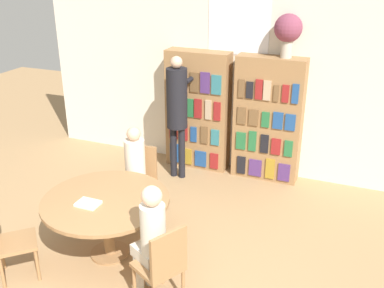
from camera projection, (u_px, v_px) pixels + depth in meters
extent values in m
cube|color=beige|center=(237.00, 74.00, 6.68)|extent=(6.40, 0.06, 3.00)
cube|color=white|center=(239.00, 16.00, 6.32)|extent=(0.90, 0.01, 1.10)
cube|color=olive|center=(198.00, 110.00, 6.94)|extent=(0.98, 0.32, 1.84)
cube|color=navy|center=(175.00, 153.00, 7.18)|extent=(0.17, 0.02, 0.31)
cube|color=olive|center=(188.00, 156.00, 7.12)|extent=(0.13, 0.02, 0.26)
cube|color=navy|center=(200.00, 159.00, 7.04)|extent=(0.19, 0.02, 0.25)
cube|color=maroon|center=(214.00, 161.00, 6.96)|extent=(0.13, 0.02, 0.25)
cube|color=maroon|center=(174.00, 131.00, 7.04)|extent=(0.14, 0.02, 0.26)
cube|color=maroon|center=(184.00, 132.00, 6.98)|extent=(0.12, 0.02, 0.27)
cube|color=navy|center=(194.00, 134.00, 6.93)|extent=(0.10, 0.02, 0.24)
cube|color=brown|center=(204.00, 135.00, 6.86)|extent=(0.11, 0.02, 0.28)
cube|color=#2D707A|center=(215.00, 137.00, 6.81)|extent=(0.13, 0.02, 0.25)
cube|color=black|center=(172.00, 105.00, 6.89)|extent=(0.12, 0.02, 0.30)
cube|color=tan|center=(180.00, 106.00, 6.84)|extent=(0.09, 0.02, 0.30)
cube|color=#236638|center=(190.00, 108.00, 6.79)|extent=(0.12, 0.02, 0.28)
cube|color=maroon|center=(198.00, 109.00, 6.74)|extent=(0.12, 0.02, 0.30)
cube|color=tan|center=(208.00, 110.00, 6.68)|extent=(0.09, 0.02, 0.30)
cube|color=maroon|center=(217.00, 111.00, 6.63)|extent=(0.10, 0.02, 0.29)
cube|color=black|center=(173.00, 81.00, 6.73)|extent=(0.14, 0.02, 0.25)
cube|color=tan|center=(183.00, 82.00, 6.67)|extent=(0.11, 0.02, 0.27)
cube|color=brown|center=(194.00, 82.00, 6.60)|extent=(0.14, 0.02, 0.30)
cube|color=#4C2D6B|center=(205.00, 83.00, 6.54)|extent=(0.15, 0.02, 0.31)
cube|color=#2D707A|center=(216.00, 85.00, 6.49)|extent=(0.15, 0.02, 0.29)
cube|color=olive|center=(268.00, 119.00, 6.56)|extent=(0.98, 0.32, 1.84)
cube|color=black|center=(241.00, 165.00, 6.81)|extent=(0.13, 0.02, 0.28)
cube|color=#4C2D6B|center=(255.00, 168.00, 6.73)|extent=(0.19, 0.02, 0.26)
cube|color=olive|center=(270.00, 169.00, 6.65)|extent=(0.13, 0.02, 0.31)
cube|color=#4C2D6B|center=(284.00, 173.00, 6.58)|extent=(0.17, 0.02, 0.27)
cube|color=#236638|center=(241.00, 141.00, 6.66)|extent=(0.14, 0.02, 0.27)
cube|color=#236638|center=(252.00, 141.00, 6.59)|extent=(0.11, 0.02, 0.31)
cube|color=black|center=(264.00, 144.00, 6.53)|extent=(0.12, 0.02, 0.28)
cube|color=maroon|center=(276.00, 147.00, 6.48)|extent=(0.13, 0.02, 0.25)
cube|color=#236638|center=(288.00, 149.00, 6.42)|extent=(0.12, 0.02, 0.24)
cube|color=brown|center=(242.00, 116.00, 6.51)|extent=(0.13, 0.02, 0.26)
cube|color=brown|center=(254.00, 118.00, 6.45)|extent=(0.14, 0.02, 0.24)
cube|color=#236638|center=(265.00, 120.00, 6.39)|extent=(0.11, 0.02, 0.23)
cube|color=navy|center=(278.00, 121.00, 6.33)|extent=(0.14, 0.02, 0.24)
cube|color=navy|center=(290.00, 123.00, 6.27)|extent=(0.14, 0.02, 0.24)
cube|color=brown|center=(241.00, 88.00, 6.36)|extent=(0.08, 0.02, 0.27)
cube|color=black|center=(250.00, 90.00, 6.32)|extent=(0.10, 0.02, 0.24)
cube|color=maroon|center=(259.00, 90.00, 6.27)|extent=(0.10, 0.02, 0.29)
cube|color=tan|center=(267.00, 91.00, 6.23)|extent=(0.10, 0.02, 0.28)
cube|color=brown|center=(276.00, 93.00, 6.19)|extent=(0.07, 0.02, 0.23)
cube|color=maroon|center=(285.00, 94.00, 6.14)|extent=(0.09, 0.02, 0.25)
cube|color=navy|center=(295.00, 94.00, 6.09)|extent=(0.09, 0.02, 0.27)
cylinder|color=#B7AD9E|center=(287.00, 49.00, 6.08)|extent=(0.15, 0.15, 0.25)
sphere|color=brown|center=(288.00, 28.00, 5.98)|extent=(0.38, 0.38, 0.38)
cylinder|color=olive|center=(110.00, 253.00, 5.11)|extent=(0.44, 0.44, 0.03)
cylinder|color=olive|center=(108.00, 227.00, 4.98)|extent=(0.12, 0.12, 0.65)
cylinder|color=olive|center=(106.00, 200.00, 4.84)|extent=(1.38, 1.38, 0.04)
cube|color=olive|center=(16.00, 243.00, 4.63)|extent=(0.57, 0.57, 0.04)
cylinder|color=olive|center=(35.00, 247.00, 4.92)|extent=(0.04, 0.04, 0.38)
cylinder|color=olive|center=(37.00, 265.00, 4.63)|extent=(0.04, 0.04, 0.38)
cylinder|color=olive|center=(2.00, 254.00, 4.80)|extent=(0.04, 0.04, 0.38)
cylinder|color=olive|center=(2.00, 273.00, 4.51)|extent=(0.04, 0.04, 0.38)
cube|color=olive|center=(138.00, 184.00, 5.81)|extent=(0.45, 0.45, 0.04)
cube|color=olive|center=(142.00, 161.00, 5.87)|extent=(0.40, 0.09, 0.45)
cylinder|color=olive|center=(147.00, 207.00, 5.70)|extent=(0.04, 0.04, 0.38)
cylinder|color=olive|center=(122.00, 203.00, 5.78)|extent=(0.04, 0.04, 0.38)
cylinder|color=olive|center=(155.00, 194.00, 6.00)|extent=(0.04, 0.04, 0.38)
cylinder|color=olive|center=(131.00, 191.00, 6.08)|extent=(0.04, 0.04, 0.38)
cube|color=olive|center=(158.00, 266.00, 4.28)|extent=(0.54, 0.54, 0.04)
cube|color=olive|center=(169.00, 254.00, 4.06)|extent=(0.22, 0.37, 0.45)
cylinder|color=olive|center=(134.00, 282.00, 4.39)|extent=(0.04, 0.04, 0.38)
cylinder|color=olive|center=(162.00, 268.00, 4.59)|extent=(0.04, 0.04, 0.38)
cylinder|color=olive|center=(183.00, 285.00, 4.35)|extent=(0.04, 0.04, 0.38)
cube|color=beige|center=(134.00, 184.00, 5.65)|extent=(0.30, 0.35, 0.12)
cylinder|color=beige|center=(135.00, 159.00, 5.60)|extent=(0.26, 0.26, 0.50)
sphere|color=tan|center=(134.00, 134.00, 5.47)|extent=(0.17, 0.17, 0.17)
cylinder|color=beige|center=(137.00, 208.00, 5.64)|extent=(0.10, 0.10, 0.42)
cylinder|color=beige|center=(127.00, 206.00, 5.67)|extent=(0.10, 0.10, 0.42)
cube|color=beige|center=(149.00, 252.00, 4.35)|extent=(0.40, 0.36, 0.12)
cylinder|color=beige|center=(153.00, 229.00, 4.17)|extent=(0.24, 0.24, 0.50)
sphere|color=#DBB293|center=(152.00, 196.00, 4.04)|extent=(0.19, 0.19, 0.19)
cylinder|color=beige|center=(139.00, 272.00, 4.50)|extent=(0.10, 0.10, 0.42)
cylinder|color=beige|center=(149.00, 266.00, 4.58)|extent=(0.10, 0.10, 0.42)
cylinder|color=black|center=(174.00, 151.00, 6.77)|extent=(0.10, 0.10, 0.81)
cylinder|color=black|center=(182.00, 153.00, 6.73)|extent=(0.10, 0.10, 0.81)
cylinder|color=black|center=(177.00, 98.00, 6.42)|extent=(0.30, 0.30, 0.87)
sphere|color=tan|center=(176.00, 62.00, 6.22)|extent=(0.17, 0.17, 0.17)
cylinder|color=black|center=(190.00, 80.00, 6.54)|extent=(0.07, 0.30, 0.07)
cube|color=silver|center=(88.00, 204.00, 4.71)|extent=(0.24, 0.18, 0.03)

